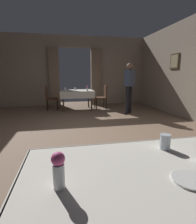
{
  "coord_description": "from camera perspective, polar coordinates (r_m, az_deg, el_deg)",
  "views": [
    {
      "loc": [
        -0.54,
        -3.78,
        1.32
      ],
      "look_at": [
        0.24,
        0.14,
        0.47
      ],
      "focal_mm": 27.78,
      "sensor_mm": 36.0,
      "label": 1
    }
  ],
  "objects": [
    {
      "name": "flower_vase_mid",
      "position": [
        6.47,
        -3.56,
        7.87
      ],
      "size": [
        0.07,
        0.07,
        0.2
      ],
      "color": "silver",
      "rests_on": "dining_table_mid"
    },
    {
      "name": "person_waiter_by_doorway",
      "position": [
        6.08,
        10.23,
        9.02
      ],
      "size": [
        0.42,
        0.39,
        1.72
      ],
      "color": "black",
      "rests_on": "ground"
    },
    {
      "name": "wall_back",
      "position": [
        7.98,
        -7.47,
        13.26
      ],
      "size": [
        6.4,
        0.27,
        3.0
      ],
      "color": "gray",
      "rests_on": "ground"
    },
    {
      "name": "dining_table_mid",
      "position": [
        6.79,
        -7.05,
        6.32
      ],
      "size": [
        1.27,
        1.04,
        0.75
      ],
      "color": "#4C3D2D",
      "rests_on": "ground"
    },
    {
      "name": "glass_mid_c",
      "position": [
        7.11,
        -7.59,
        7.66
      ],
      "size": [
        0.07,
        0.07,
        0.09
      ],
      "primitive_type": "cylinder",
      "color": "silver",
      "rests_on": "dining_table_mid"
    },
    {
      "name": "chair_mid_left",
      "position": [
        6.88,
        -15.57,
        4.84
      ],
      "size": [
        0.44,
        0.44,
        0.93
      ],
      "color": "black",
      "rests_on": "ground"
    },
    {
      "name": "glass_mid_b",
      "position": [
        6.83,
        -10.82,
        7.47
      ],
      "size": [
        0.08,
        0.08,
        0.11
      ],
      "primitive_type": "cylinder",
      "color": "silver",
      "rests_on": "dining_table_mid"
    },
    {
      "name": "glass_near_b",
      "position": [
        1.47,
        21.22,
        -9.08
      ],
      "size": [
        0.08,
        0.08,
        0.12
      ],
      "primitive_type": "cylinder",
      "color": "silver",
      "rests_on": "dining_table_near"
    },
    {
      "name": "ground",
      "position": [
        4.04,
        -2.91,
        -7.07
      ],
      "size": [
        10.08,
        10.08,
        0.0
      ],
      "primitive_type": "plane",
      "color": "#7A604C"
    },
    {
      "name": "chair_mid_right",
      "position": [
        6.93,
        1.45,
        5.33
      ],
      "size": [
        0.44,
        0.44,
        0.93
      ],
      "color": "black",
      "rests_on": "ground"
    },
    {
      "name": "plate_near_d",
      "position": [
        1.14,
        28.06,
        -19.1
      ],
      "size": [
        0.2,
        0.2,
        0.01
      ],
      "primitive_type": "cylinder",
      "color": "white",
      "rests_on": "dining_table_near"
    },
    {
      "name": "flower_vase_near",
      "position": [
        0.94,
        -12.87,
        -17.83
      ],
      "size": [
        0.07,
        0.07,
        0.2
      ],
      "color": "silver",
      "rests_on": "dining_table_near"
    },
    {
      "name": "dining_table_near",
      "position": [
        1.19,
        16.59,
        -21.79
      ],
      "size": [
        1.56,
        0.97,
        0.75
      ],
      "color": "#4C3D2D",
      "rests_on": "ground"
    }
  ]
}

